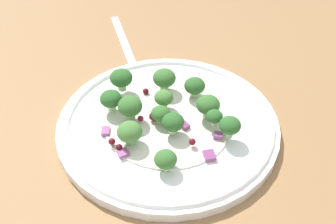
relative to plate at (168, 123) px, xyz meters
The scene contains 30 objects.
ground_plane 2.90cm from the plate, 24.22° to the right, with size 180.00×180.00×2.00cm, color olive.
plate is the anchor object (origin of this frame).
dressing_pool 0.44cm from the plate, 165.96° to the left, with size 15.42×15.42×0.20cm, color white.
broccoli_floret_0 7.95cm from the plate, 105.28° to the right, with size 2.48×2.48×2.51cm.
broccoli_floret_1 3.31cm from the plate, 154.58° to the right, with size 2.56×2.56×2.60cm.
broccoli_floret_2 2.87cm from the plate, 27.65° to the left, with size 2.31×2.31×2.34cm.
broccoli_floret_3 6.25cm from the plate, 13.64° to the left, with size 2.94×2.94×2.97cm.
broccoli_floret_4 6.05cm from the plate, 27.37° to the right, with size 2.64×2.64×2.67cm.
broccoli_floret_5 7.71cm from the plate, behind, with size 2.42×2.42×2.45cm.
broccoli_floret_6 6.12cm from the plate, 141.07° to the left, with size 2.85×2.85×2.88cm.
broccoli_floret_7 7.45cm from the plate, 85.11° to the left, with size 2.64×2.64×2.67cm.
broccoli_floret_8 5.15cm from the plate, 98.63° to the left, with size 2.87×2.87×2.90cm.
broccoli_floret_9 5.96cm from the plate, 95.26° to the right, with size 1.94×1.94×1.96cm.
broccoli_floret_10 5.34cm from the plate, 74.44° to the right, with size 2.82×2.82×2.86cm.
broccoli_floret_11 2.01cm from the plate, 118.02° to the left, with size 2.30×2.30×2.33cm.
broccoli_floret_12 8.42cm from the plate, 56.72° to the left, with size 2.87×2.87×2.90cm.
cranberry_0 7.40cm from the plate, 141.68° to the left, with size 0.76×0.76×0.76cm, color #4C0A14.
cranberry_1 5.15cm from the plate, 52.16° to the right, with size 0.71×0.71×0.71cm, color #4C0A14.
cranberry_2 5.26cm from the plate, 139.15° to the right, with size 0.76×0.76×0.76cm, color maroon.
cranberry_3 3.52cm from the plate, 108.42° to the left, with size 0.72×0.72×0.72cm, color maroon.
cranberry_4 7.58cm from the plate, 132.41° to the left, with size 0.79×0.79×0.79cm, color maroon.
cranberry_5 5.91cm from the plate, 38.22° to the left, with size 0.78×0.78×0.78cm, color #4C0A14.
cranberry_6 2.13cm from the plate, 100.24° to the left, with size 0.99×0.99×0.99cm, color maroon.
onion_bit_0 4.87cm from the plate, 116.66° to the left, with size 1.03×1.18×0.42cm, color #843D75.
onion_bit_1 7.54cm from the plate, 114.51° to the left, with size 0.94×1.29×0.41cm, color #934C84.
onion_bit_2 7.46cm from the plate, 147.47° to the left, with size 1.07×1.15×0.35cm, color #934C84.
onion_bit_3 2.40cm from the plate, 113.35° to the right, with size 1.17×0.88×0.48cm, color #843D75.
onion_bit_4 7.41cm from the plate, 133.49° to the right, with size 1.38×1.23×0.37cm, color #843D75.
onion_bit_5 6.49cm from the plate, 107.90° to the right, with size 0.89×1.03×0.54cm, color #934C84.
fork 18.31cm from the plate, 28.98° to the left, with size 17.60×9.53×0.50cm.
Camera 1 is at (-38.05, -4.75, 35.03)cm, focal length 44.33 mm.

